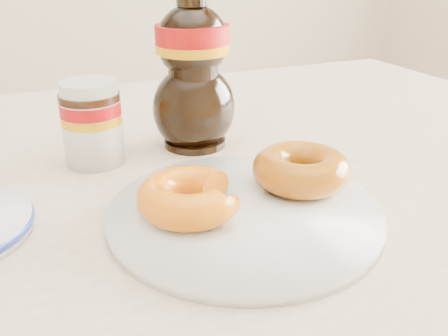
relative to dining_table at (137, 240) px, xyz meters
name	(u,v)px	position (x,y,z in m)	size (l,w,h in m)	color
dining_table	(137,240)	(0.00, 0.00, 0.00)	(1.40, 0.90, 0.75)	#F8E3BC
plate	(244,213)	(0.08, -0.14, 0.09)	(0.27, 0.27, 0.01)	white
donut_bitten	(189,197)	(0.03, -0.13, 0.11)	(0.10, 0.10, 0.03)	#DE580C
donut_whole	(301,169)	(0.16, -0.11, 0.11)	(0.10, 0.10, 0.04)	#944109
nutella_jar	(92,120)	(-0.03, 0.07, 0.14)	(0.07, 0.07, 0.10)	white
syrup_bottle	(193,66)	(0.10, 0.07, 0.19)	(0.11, 0.09, 0.21)	black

